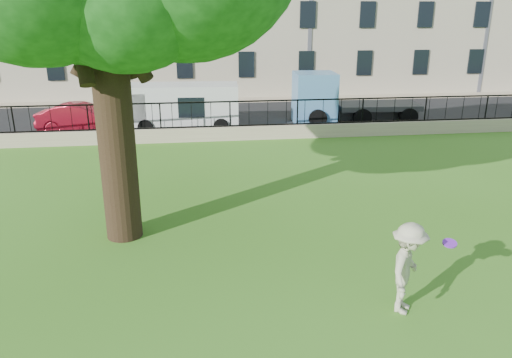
{
  "coord_description": "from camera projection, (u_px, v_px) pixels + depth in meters",
  "views": [
    {
      "loc": [
        -1.73,
        -9.45,
        5.43
      ],
      "look_at": [
        0.0,
        3.5,
        1.01
      ],
      "focal_mm": 35.0,
      "sensor_mm": 36.0,
      "label": 1
    }
  ],
  "objects": [
    {
      "name": "blue_truck",
      "position": [
        354.0,
        98.0,
        25.12
      ],
      "size": [
        6.16,
        2.48,
        2.53
      ],
      "primitive_type": "cube",
      "rotation": [
        0.0,
        0.0,
        -0.06
      ],
      "color": "#5288C0",
      "rests_on": "street"
    },
    {
      "name": "frisbee",
      "position": [
        450.0,
        243.0,
        9.42
      ],
      "size": [
        0.34,
        0.33,
        0.12
      ],
      "primitive_type": "cylinder",
      "rotation": [
        0.21,
        -0.14,
        0.29
      ],
      "color": "purple"
    },
    {
      "name": "street",
      "position": [
        223.0,
        118.0,
        26.51
      ],
      "size": [
        60.0,
        9.0,
        0.01
      ],
      "primitive_type": "cube",
      "color": "black",
      "rests_on": "ground"
    },
    {
      "name": "ground",
      "position": [
        277.0,
        274.0,
        10.83
      ],
      "size": [
        120.0,
        120.0,
        0.0
      ],
      "primitive_type": "plane",
      "color": "#3C731B",
      "rests_on": "ground"
    },
    {
      "name": "red_sedan",
      "position": [
        83.0,
        118.0,
        23.29
      ],
      "size": [
        4.22,
        1.97,
        1.34
      ],
      "primitive_type": "imported",
      "rotation": [
        0.0,
        0.0,
        1.43
      ],
      "color": "#A61429",
      "rests_on": "street"
    },
    {
      "name": "iron_railing",
      "position": [
        230.0,
        114.0,
        21.73
      ],
      "size": [
        50.0,
        0.05,
        1.13
      ],
      "color": "black",
      "rests_on": "retaining_wall"
    },
    {
      "name": "man",
      "position": [
        408.0,
        268.0,
        9.24
      ],
      "size": [
        1.21,
        1.33,
        1.79
      ],
      "primitive_type": "imported",
      "rotation": [
        0.0,
        0.0,
        0.95
      ],
      "color": "#B7B294",
      "rests_on": "ground"
    },
    {
      "name": "sidewalk",
      "position": [
        217.0,
        101.0,
        31.38
      ],
      "size": [
        60.0,
        1.4,
        0.12
      ],
      "primitive_type": "cube",
      "color": "tan",
      "rests_on": "ground"
    },
    {
      "name": "retaining_wall",
      "position": [
        230.0,
        133.0,
        22.01
      ],
      "size": [
        50.0,
        0.4,
        0.6
      ],
      "primitive_type": "cube",
      "color": "tan",
      "rests_on": "ground"
    },
    {
      "name": "white_van",
      "position": [
        184.0,
        107.0,
        23.76
      ],
      "size": [
        5.23,
        2.31,
        2.15
      ],
      "primitive_type": "cube",
      "rotation": [
        0.0,
        0.0,
        -0.06
      ],
      "color": "silver",
      "rests_on": "street"
    }
  ]
}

